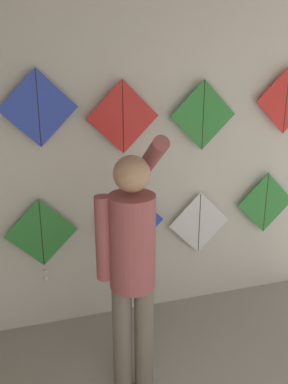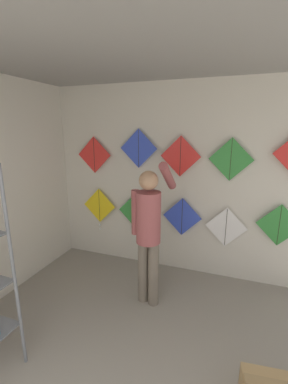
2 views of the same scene
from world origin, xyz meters
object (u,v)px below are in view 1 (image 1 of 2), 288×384
at_px(kite_1, 42,236).
at_px(kite_3, 199,223).
at_px(kite_7, 123,117).
at_px(kite_8, 203,115).
at_px(kite_2, 131,223).
at_px(kite_6, 38,108).
at_px(kite_9, 286,100).
at_px(shopkeeper, 132,258).
at_px(kite_4, 266,203).

height_order(kite_1, kite_3, kite_1).
relative_size(kite_7, kite_8, 1.00).
bearing_deg(kite_1, kite_2, 0.05).
height_order(kite_3, kite_6, kite_6).
distance_m(kite_7, kite_9, 1.45).
relative_size(kite_3, kite_9, 1.00).
bearing_deg(shopkeeper, kite_1, 130.83).
xyz_separation_m(kite_4, kite_9, (0.10, 0.00, 0.93)).
xyz_separation_m(shopkeeper, kite_9, (1.62, 0.86, 0.83)).
height_order(kite_8, kite_9, kite_9).
height_order(kite_6, kite_9, kite_6).
bearing_deg(kite_2, kite_6, 180.00).
bearing_deg(kite_9, kite_8, 180.00).
relative_size(kite_2, kite_9, 1.00).
distance_m(shopkeeper, kite_3, 1.24).
bearing_deg(kite_7, kite_9, 0.00).
bearing_deg(kite_3, kite_4, 0.00).
xyz_separation_m(kite_2, kite_9, (1.40, 0.00, 0.97)).
height_order(shopkeeper, kite_6, kite_6).
height_order(shopkeeper, kite_3, shopkeeper).
relative_size(kite_2, kite_8, 1.00).
bearing_deg(kite_7, kite_2, 0.00).
xyz_separation_m(kite_6, kite_9, (2.08, 0.00, -0.02)).
height_order(kite_2, kite_6, kite_6).
height_order(kite_4, kite_6, kite_6).
distance_m(kite_1, kite_6, 1.01).
height_order(kite_4, kite_7, kite_7).
bearing_deg(kite_7, shopkeeper, -101.32).
xyz_separation_m(kite_2, kite_3, (0.63, 0.00, -0.08)).
height_order(shopkeeper, kite_4, shopkeeper).
bearing_deg(kite_1, kite_4, 0.02).
relative_size(kite_1, kite_7, 1.24).
relative_size(kite_4, kite_6, 1.00).
distance_m(kite_1, kite_9, 2.35).
height_order(kite_2, kite_7, kite_7).
height_order(kite_1, kite_7, kite_7).
bearing_deg(kite_9, kite_2, 180.00).
distance_m(kite_4, kite_7, 1.60).
xyz_separation_m(kite_3, kite_8, (-0.01, 0.00, 0.96)).
xyz_separation_m(kite_3, kite_6, (-1.32, 0.00, 1.07)).
bearing_deg(kite_7, kite_3, 0.00).
bearing_deg(shopkeeper, kite_9, 38.19).
bearing_deg(kite_9, kite_3, 180.00).
bearing_deg(shopkeeper, kite_3, 55.36).
bearing_deg(kite_8, kite_9, 0.00).
height_order(kite_3, kite_9, kite_9).
bearing_deg(kite_3, shopkeeper, -134.83).
bearing_deg(kite_8, kite_1, -179.97).
distance_m(kite_2, kite_9, 1.70).
xyz_separation_m(shopkeeper, kite_2, (0.23, 0.86, -0.14)).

